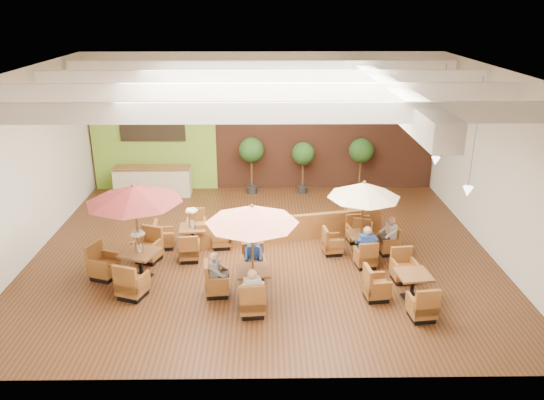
{
  "coord_description": "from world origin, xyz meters",
  "views": [
    {
      "loc": [
        0.11,
        -14.97,
        7.37
      ],
      "look_at": [
        0.3,
        0.5,
        1.5
      ],
      "focal_mm": 35.0,
      "sensor_mm": 36.0,
      "label": 1
    }
  ],
  "objects_px": {
    "topiary_2": "(361,153)",
    "diner_4": "(390,232)",
    "table_1": "(250,230)",
    "table_4": "(402,287)",
    "table_2": "(363,204)",
    "diner_2": "(217,270)",
    "table_0": "(133,212)",
    "diner_3": "(367,243)",
    "diner_1": "(254,254)",
    "topiary_0": "(251,152)",
    "diner_0": "(252,287)",
    "booth_divider": "(291,228)",
    "table_5": "(358,221)",
    "table_3": "(193,235)",
    "topiary_1": "(303,156)",
    "service_counter": "(153,181)"
  },
  "relations": [
    {
      "from": "table_3",
      "to": "table_4",
      "type": "height_order",
      "value": "table_3"
    },
    {
      "from": "table_1",
      "to": "diner_2",
      "type": "xyz_separation_m",
      "value": [
        -0.89,
        0.0,
        -1.12
      ]
    },
    {
      "from": "table_0",
      "to": "table_4",
      "type": "bearing_deg",
      "value": 10.24
    },
    {
      "from": "diner_2",
      "to": "topiary_2",
      "type": "bearing_deg",
      "value": 150.15
    },
    {
      "from": "table_2",
      "to": "table_4",
      "type": "distance_m",
      "value": 3.01
    },
    {
      "from": "booth_divider",
      "to": "table_4",
      "type": "distance_m",
      "value": 4.55
    },
    {
      "from": "booth_divider",
      "to": "diner_4",
      "type": "bearing_deg",
      "value": -30.87
    },
    {
      "from": "service_counter",
      "to": "topiary_1",
      "type": "distance_m",
      "value": 6.08
    },
    {
      "from": "diner_0",
      "to": "booth_divider",
      "type": "bearing_deg",
      "value": 60.48
    },
    {
      "from": "table_1",
      "to": "table_4",
      "type": "relative_size",
      "value": 1.02
    },
    {
      "from": "topiary_2",
      "to": "service_counter",
      "type": "bearing_deg",
      "value": -178.62
    },
    {
      "from": "booth_divider",
      "to": "table_4",
      "type": "bearing_deg",
      "value": -65.32
    },
    {
      "from": "booth_divider",
      "to": "table_0",
      "type": "bearing_deg",
      "value": -162.87
    },
    {
      "from": "table_1",
      "to": "diner_2",
      "type": "distance_m",
      "value": 1.43
    },
    {
      "from": "table_1",
      "to": "table_2",
      "type": "distance_m",
      "value": 4.1
    },
    {
      "from": "table_2",
      "to": "topiary_1",
      "type": "xyz_separation_m",
      "value": [
        -1.42,
        5.56,
        -0.07
      ]
    },
    {
      "from": "table_4",
      "to": "topiary_2",
      "type": "bearing_deg",
      "value": 81.36
    },
    {
      "from": "table_3",
      "to": "diner_1",
      "type": "bearing_deg",
      "value": -50.86
    },
    {
      "from": "topiary_0",
      "to": "diner_4",
      "type": "bearing_deg",
      "value": -52.05
    },
    {
      "from": "table_1",
      "to": "diner_3",
      "type": "distance_m",
      "value": 3.82
    },
    {
      "from": "table_2",
      "to": "topiary_1",
      "type": "height_order",
      "value": "table_2"
    },
    {
      "from": "table_2",
      "to": "diner_2",
      "type": "bearing_deg",
      "value": -158.46
    },
    {
      "from": "table_2",
      "to": "table_4",
      "type": "bearing_deg",
      "value": -84.64
    },
    {
      "from": "table_1",
      "to": "table_3",
      "type": "relative_size",
      "value": 1.06
    },
    {
      "from": "table_0",
      "to": "topiary_1",
      "type": "xyz_separation_m",
      "value": [
        5.08,
        7.0,
        -0.43
      ]
    },
    {
      "from": "table_0",
      "to": "table_3",
      "type": "relative_size",
      "value": 1.2
    },
    {
      "from": "table_4",
      "to": "diner_4",
      "type": "height_order",
      "value": "diner_4"
    },
    {
      "from": "service_counter",
      "to": "diner_4",
      "type": "height_order",
      "value": "diner_4"
    },
    {
      "from": "booth_divider",
      "to": "table_2",
      "type": "distance_m",
      "value": 2.62
    },
    {
      "from": "table_5",
      "to": "diner_4",
      "type": "height_order",
      "value": "diner_4"
    },
    {
      "from": "diner_1",
      "to": "diner_3",
      "type": "distance_m",
      "value": 3.31
    },
    {
      "from": "table_0",
      "to": "diner_2",
      "type": "relative_size",
      "value": 3.73
    },
    {
      "from": "table_0",
      "to": "diner_2",
      "type": "height_order",
      "value": "table_0"
    },
    {
      "from": "diner_1",
      "to": "diner_3",
      "type": "height_order",
      "value": "diner_3"
    },
    {
      "from": "topiary_0",
      "to": "table_5",
      "type": "bearing_deg",
      "value": -45.38
    },
    {
      "from": "diner_1",
      "to": "diner_3",
      "type": "bearing_deg",
      "value": -168.87
    },
    {
      "from": "table_4",
      "to": "diner_0",
      "type": "height_order",
      "value": "diner_0"
    },
    {
      "from": "table_3",
      "to": "table_4",
      "type": "bearing_deg",
      "value": -34.24
    },
    {
      "from": "table_4",
      "to": "diner_1",
      "type": "height_order",
      "value": "diner_1"
    },
    {
      "from": "table_5",
      "to": "diner_4",
      "type": "bearing_deg",
      "value": -54.29
    },
    {
      "from": "table_1",
      "to": "topiary_2",
      "type": "bearing_deg",
      "value": 56.44
    },
    {
      "from": "topiary_2",
      "to": "topiary_0",
      "type": "bearing_deg",
      "value": 180.0
    },
    {
      "from": "table_4",
      "to": "diner_3",
      "type": "bearing_deg",
      "value": 102.69
    },
    {
      "from": "table_5",
      "to": "topiary_0",
      "type": "height_order",
      "value": "topiary_0"
    },
    {
      "from": "topiary_2",
      "to": "diner_4",
      "type": "relative_size",
      "value": 2.97
    },
    {
      "from": "table_4",
      "to": "diner_4",
      "type": "xyz_separation_m",
      "value": [
        0.24,
        2.64,
        0.39
      ]
    },
    {
      "from": "table_5",
      "to": "topiary_2",
      "type": "height_order",
      "value": "topiary_2"
    },
    {
      "from": "table_4",
      "to": "diner_1",
      "type": "relative_size",
      "value": 3.6
    },
    {
      "from": "table_1",
      "to": "table_2",
      "type": "bearing_deg",
      "value": 30.07
    },
    {
      "from": "table_1",
      "to": "topiary_0",
      "type": "distance_m",
      "value": 7.96
    }
  ]
}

